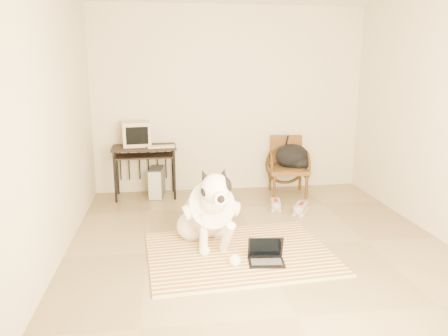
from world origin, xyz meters
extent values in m
plane|color=#8C7856|center=(0.00, 0.00, 0.00)|extent=(4.50, 4.50, 0.00)
plane|color=beige|center=(0.00, 2.25, 1.35)|extent=(4.50, 0.00, 4.50)
plane|color=beige|center=(0.00, -2.25, 1.35)|extent=(4.50, 0.00, 4.50)
plane|color=beige|center=(-2.00, 0.00, 1.35)|extent=(0.00, 4.50, 4.50)
cube|color=#CF4F24|center=(-0.20, -0.71, 0.01)|extent=(1.84, 0.43, 0.02)
cube|color=#397630|center=(-0.22, -0.43, 0.01)|extent=(1.84, 0.43, 0.02)
cube|color=#583E81|center=(-0.24, -0.15, 0.01)|extent=(1.84, 0.43, 0.02)
cube|color=#E7E644|center=(-0.26, 0.13, 0.01)|extent=(1.84, 0.43, 0.02)
cube|color=beige|center=(-0.29, 0.41, 0.01)|extent=(1.84, 0.43, 0.02)
sphere|color=white|center=(-0.70, 0.29, 0.16)|extent=(0.32, 0.32, 0.32)
sphere|color=white|center=(-0.40, 0.33, 0.16)|extent=(0.32, 0.32, 0.32)
ellipsoid|color=white|center=(-0.55, 0.29, 0.19)|extent=(0.39, 0.35, 0.32)
ellipsoid|color=white|center=(-0.53, 0.11, 0.40)|extent=(0.48, 0.76, 0.68)
cylinder|color=silver|center=(-0.53, 0.12, 0.40)|extent=(0.54, 0.67, 0.62)
sphere|color=white|center=(-0.50, -0.09, 0.55)|extent=(0.27, 0.27, 0.27)
sphere|color=white|center=(-0.49, -0.19, 0.72)|extent=(0.29, 0.29, 0.29)
ellipsoid|color=black|center=(-0.44, -0.19, 0.74)|extent=(0.22, 0.25, 0.21)
cylinder|color=white|center=(-0.47, -0.32, 0.67)|extent=(0.14, 0.17, 0.12)
sphere|color=black|center=(-0.46, -0.40, 0.67)|extent=(0.07, 0.07, 0.07)
cone|color=black|center=(-0.59, -0.14, 0.83)|extent=(0.14, 0.15, 0.18)
cone|color=black|center=(-0.40, -0.12, 0.83)|extent=(0.15, 0.16, 0.18)
torus|color=white|center=(-0.50, -0.11, 0.60)|extent=(0.27, 0.17, 0.23)
cylinder|color=white|center=(-0.60, -0.12, 0.24)|extent=(0.10, 0.14, 0.44)
cylinder|color=white|center=(-0.38, -0.22, 0.21)|extent=(0.13, 0.40, 0.44)
sphere|color=white|center=(-0.60, -0.14, 0.05)|extent=(0.11, 0.11, 0.11)
sphere|color=white|center=(-0.33, -0.42, 0.06)|extent=(0.12, 0.12, 0.12)
cone|color=black|center=(-0.61, 0.57, 0.06)|extent=(0.26, 0.43, 0.11)
cube|color=black|center=(-0.03, -0.43, 0.03)|extent=(0.36, 0.27, 0.02)
cube|color=#464649|center=(-0.03, -0.44, 0.04)|extent=(0.30, 0.17, 0.00)
cube|color=black|center=(-0.02, -0.34, 0.15)|extent=(0.35, 0.12, 0.22)
cube|color=black|center=(-0.02, -0.35, 0.15)|extent=(0.30, 0.10, 0.20)
cube|color=black|center=(-1.26, 1.97, 0.73)|extent=(0.91, 0.52, 0.03)
cube|color=black|center=(-1.26, 1.92, 0.61)|extent=(0.80, 0.42, 0.02)
cylinder|color=black|center=(-1.66, 1.75, 0.36)|extent=(0.04, 0.04, 0.71)
cylinder|color=black|center=(-1.67, 2.17, 0.36)|extent=(0.04, 0.04, 0.71)
cylinder|color=black|center=(-0.85, 1.78, 0.36)|extent=(0.04, 0.04, 0.71)
cylinder|color=black|center=(-0.86, 2.19, 0.36)|extent=(0.04, 0.04, 0.71)
cube|color=#C4B69A|center=(-1.36, 2.04, 0.91)|extent=(0.43, 0.41, 0.34)
cube|color=black|center=(-1.34, 1.87, 0.91)|extent=(0.30, 0.05, 0.24)
cube|color=#C4B69A|center=(-1.02, 1.86, 0.75)|extent=(0.38, 0.17, 0.02)
cube|color=#464649|center=(-1.10, 1.99, 0.21)|extent=(0.24, 0.46, 0.42)
cube|color=silver|center=(-1.12, 1.76, 0.21)|extent=(0.18, 0.03, 0.40)
cube|color=brown|center=(0.81, 1.82, 0.37)|extent=(0.61, 0.59, 0.06)
cylinder|color=#32200D|center=(0.81, 1.82, 0.41)|extent=(0.52, 0.52, 0.04)
cube|color=brown|center=(0.83, 2.07, 0.63)|extent=(0.48, 0.09, 0.42)
cylinder|color=#32200D|center=(0.56, 1.62, 0.17)|extent=(0.04, 0.04, 0.34)
cylinder|color=#32200D|center=(0.60, 2.07, 0.17)|extent=(0.04, 0.04, 0.34)
cylinder|color=#32200D|center=(1.01, 1.57, 0.17)|extent=(0.04, 0.04, 0.34)
cylinder|color=#32200D|center=(1.06, 2.02, 0.17)|extent=(0.04, 0.04, 0.34)
ellipsoid|color=black|center=(0.86, 1.83, 0.57)|extent=(0.49, 0.41, 0.36)
ellipsoid|color=black|center=(0.96, 1.74, 0.49)|extent=(0.31, 0.25, 0.21)
cube|color=silver|center=(0.48, 1.22, 0.01)|extent=(0.17, 0.31, 0.03)
cube|color=gray|center=(0.48, 1.22, 0.05)|extent=(0.16, 0.30, 0.09)
cube|color=maroon|center=(0.48, 1.22, 0.09)|extent=(0.07, 0.16, 0.02)
cube|color=silver|center=(0.76, 1.01, 0.02)|extent=(0.28, 0.34, 0.03)
cube|color=gray|center=(0.76, 1.01, 0.06)|extent=(0.27, 0.33, 0.10)
cube|color=maroon|center=(0.76, 1.01, 0.10)|extent=(0.13, 0.17, 0.02)
camera|label=1|loc=(-0.94, -4.19, 1.88)|focal=35.00mm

